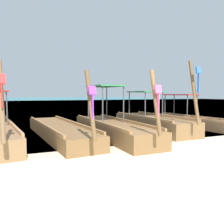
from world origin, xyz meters
TOP-DOWN VIEW (x-y plane):
  - ground at (0.00, 0.00)m, footprint 120.00×120.00m
  - sea_water at (0.00, 61.93)m, footprint 120.00×120.00m
  - longtail_boat_violet_ribbon at (-2.19, 4.17)m, footprint 1.86×6.88m
  - longtail_boat_pink_ribbon at (-0.17, 3.56)m, footprint 1.41×6.45m
  - longtail_boat_blue_ribbon at (2.23, 4.25)m, footprint 1.49×5.62m
  - longtail_boat_turquoise_ribbon at (4.85, 4.64)m, footprint 1.63×6.09m

SIDE VIEW (x-z plane):
  - ground at x=0.00m, z-range 0.00..0.00m
  - sea_water at x=0.00m, z-range 0.00..0.00m
  - longtail_boat_violet_ribbon at x=-2.19m, z-range -0.94..1.48m
  - longtail_boat_turquoise_ribbon at x=4.85m, z-range -1.01..1.63m
  - longtail_boat_pink_ribbon at x=-0.17m, z-range -0.87..1.58m
  - longtail_boat_blue_ribbon at x=2.23m, z-range -1.12..1.88m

